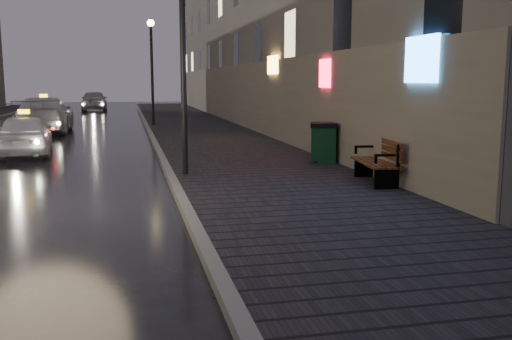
{
  "coord_description": "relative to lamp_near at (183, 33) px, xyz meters",
  "views": [
    {
      "loc": [
        0.49,
        -7.71,
        2.39
      ],
      "look_at": [
        2.67,
        1.86,
        0.85
      ],
      "focal_mm": 40.0,
      "sensor_mm": 36.0,
      "label": 1
    }
  ],
  "objects": [
    {
      "name": "curb",
      "position": [
        -0.35,
        15.0,
        -3.41
      ],
      "size": [
        0.2,
        58.0,
        0.15
      ],
      "primitive_type": "cube",
      "color": "slate",
      "rests_on": "ground"
    },
    {
      "name": "trash_bin",
      "position": [
        3.94,
        1.17,
        -2.78
      ],
      "size": [
        0.91,
        0.91,
        1.1
      ],
      "rotation": [
        0.0,
        0.0,
        -0.32
      ],
      "color": "black",
      "rests_on": "sidewalk"
    },
    {
      "name": "sidewalk",
      "position": [
        2.05,
        15.0,
        -3.41
      ],
      "size": [
        4.6,
        58.0,
        0.15
      ],
      "primitive_type": "cube",
      "color": "black",
      "rests_on": "ground"
    },
    {
      "name": "building_near",
      "position": [
        5.25,
        19.0,
        3.01
      ],
      "size": [
        1.8,
        50.0,
        13.0
      ],
      "primitive_type": "cube",
      "color": "#605B54",
      "rests_on": "ground"
    },
    {
      "name": "lamp_near",
      "position": [
        0.0,
        0.0,
        0.0
      ],
      "size": [
        0.36,
        0.36,
        5.28
      ],
      "color": "black",
      "rests_on": "sidewalk"
    },
    {
      "name": "lamp_far",
      "position": [
        0.0,
        16.0,
        0.0
      ],
      "size": [
        0.36,
        0.36,
        5.28
      ],
      "color": "black",
      "rests_on": "sidewalk"
    },
    {
      "name": "taxi_near",
      "position": [
        -4.56,
        5.83,
        -2.82
      ],
      "size": [
        1.92,
        4.06,
        1.34
      ],
      "primitive_type": "imported",
      "rotation": [
        0.0,
        0.0,
        3.23
      ],
      "color": "white",
      "rests_on": "ground"
    },
    {
      "name": "taxi_mid",
      "position": [
        -5.05,
        14.3,
        -2.67
      ],
      "size": [
        2.41,
        5.71,
        1.64
      ],
      "primitive_type": "imported",
      "rotation": [
        0.0,
        0.0,
        3.16
      ],
      "color": "silver",
      "rests_on": "ground"
    },
    {
      "name": "ground",
      "position": [
        -1.85,
        -6.0,
        -3.49
      ],
      "size": [
        120.0,
        120.0,
        0.0
      ],
      "primitive_type": "plane",
      "color": "black",
      "rests_on": "ground"
    },
    {
      "name": "car_far",
      "position": [
        -3.79,
        33.75,
        -2.67
      ],
      "size": [
        2.0,
        4.81,
        1.63
      ],
      "primitive_type": "imported",
      "rotation": [
        0.0,
        0.0,
        3.16
      ],
      "color": "#9F9EA6",
      "rests_on": "ground"
    },
    {
      "name": "bench",
      "position": [
        4.07,
        -2.13,
        -2.85
      ],
      "size": [
        0.9,
        1.97,
        0.97
      ],
      "rotation": [
        0.0,
        0.0,
        -0.13
      ],
      "color": "black",
      "rests_on": "sidewalk"
    }
  ]
}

